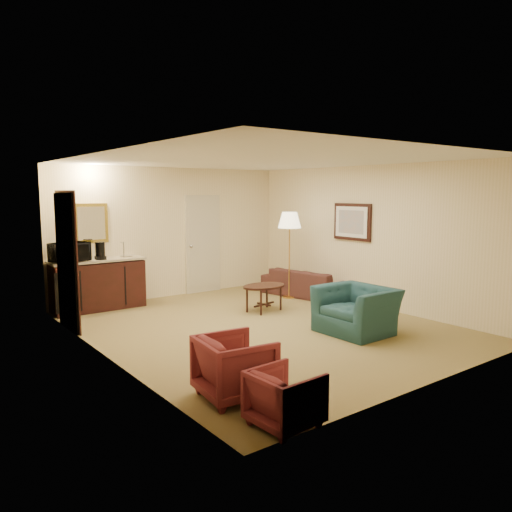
{
  "coord_description": "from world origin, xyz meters",
  "views": [
    {
      "loc": [
        -4.69,
        -6.08,
        2.11
      ],
      "look_at": [
        0.25,
        0.5,
        1.06
      ],
      "focal_mm": 35.0,
      "sensor_mm": 36.0,
      "label": 1
    }
  ],
  "objects_px": {
    "coffee_table": "(264,298)",
    "microwave": "(69,250)",
    "rose_chair_far": "(285,395)",
    "coffee_maker": "(100,251)",
    "sofa": "(307,278)",
    "floor_lamp": "(289,255)",
    "wetbar_cabinet": "(98,284)",
    "rose_chair_near": "(235,364)",
    "waste_bin": "(134,297)",
    "teal_armchair": "(357,302)"
  },
  "relations": [
    {
      "from": "teal_armchair",
      "to": "microwave",
      "type": "relative_size",
      "value": 1.79
    },
    {
      "from": "wetbar_cabinet",
      "to": "rose_chair_far",
      "type": "distance_m",
      "value": 5.53
    },
    {
      "from": "wetbar_cabinet",
      "to": "teal_armchair",
      "type": "height_order",
      "value": "teal_armchair"
    },
    {
      "from": "rose_chair_near",
      "to": "coffee_table",
      "type": "xyz_separation_m",
      "value": [
        2.56,
        2.8,
        -0.12
      ]
    },
    {
      "from": "sofa",
      "to": "floor_lamp",
      "type": "xyz_separation_m",
      "value": [
        -0.39,
        0.1,
        0.5
      ]
    },
    {
      "from": "microwave",
      "to": "coffee_maker",
      "type": "height_order",
      "value": "microwave"
    },
    {
      "from": "wetbar_cabinet",
      "to": "waste_bin",
      "type": "height_order",
      "value": "wetbar_cabinet"
    },
    {
      "from": "microwave",
      "to": "wetbar_cabinet",
      "type": "bearing_deg",
      "value": -10.04
    },
    {
      "from": "wetbar_cabinet",
      "to": "sofa",
      "type": "bearing_deg",
      "value": -20.49
    },
    {
      "from": "rose_chair_near",
      "to": "coffee_table",
      "type": "height_order",
      "value": "rose_chair_near"
    },
    {
      "from": "rose_chair_near",
      "to": "sofa",
      "type": "bearing_deg",
      "value": -43.58
    },
    {
      "from": "sofa",
      "to": "coffee_maker",
      "type": "bearing_deg",
      "value": 59.29
    },
    {
      "from": "sofa",
      "to": "rose_chair_far",
      "type": "distance_m",
      "value": 5.76
    },
    {
      "from": "wetbar_cabinet",
      "to": "rose_chair_near",
      "type": "height_order",
      "value": "wetbar_cabinet"
    },
    {
      "from": "coffee_table",
      "to": "microwave",
      "type": "distance_m",
      "value": 3.47
    },
    {
      "from": "wetbar_cabinet",
      "to": "teal_armchair",
      "type": "relative_size",
      "value": 1.54
    },
    {
      "from": "teal_armchair",
      "to": "coffee_maker",
      "type": "height_order",
      "value": "coffee_maker"
    },
    {
      "from": "wetbar_cabinet",
      "to": "coffee_maker",
      "type": "relative_size",
      "value": 5.22
    },
    {
      "from": "waste_bin",
      "to": "microwave",
      "type": "bearing_deg",
      "value": -179.87
    },
    {
      "from": "waste_bin",
      "to": "floor_lamp",
      "type": "bearing_deg",
      "value": -24.39
    },
    {
      "from": "sofa",
      "to": "waste_bin",
      "type": "bearing_deg",
      "value": 55.28
    },
    {
      "from": "sofa",
      "to": "floor_lamp",
      "type": "height_order",
      "value": "floor_lamp"
    },
    {
      "from": "teal_armchair",
      "to": "waste_bin",
      "type": "relative_size",
      "value": 3.7
    },
    {
      "from": "rose_chair_far",
      "to": "rose_chair_near",
      "type": "bearing_deg",
      "value": -2.81
    },
    {
      "from": "sofa",
      "to": "rose_chair_far",
      "type": "relative_size",
      "value": 3.21
    },
    {
      "from": "teal_armchair",
      "to": "coffee_maker",
      "type": "relative_size",
      "value": 3.4
    },
    {
      "from": "sofa",
      "to": "microwave",
      "type": "distance_m",
      "value": 4.57
    },
    {
      "from": "coffee_table",
      "to": "microwave",
      "type": "bearing_deg",
      "value": 146.68
    },
    {
      "from": "coffee_table",
      "to": "floor_lamp",
      "type": "bearing_deg",
      "value": 28.52
    },
    {
      "from": "rose_chair_near",
      "to": "floor_lamp",
      "type": "distance_m",
      "value": 5.02
    },
    {
      "from": "teal_armchair",
      "to": "coffee_table",
      "type": "relative_size",
      "value": 1.3
    },
    {
      "from": "coffee_table",
      "to": "coffee_maker",
      "type": "height_order",
      "value": "coffee_maker"
    },
    {
      "from": "rose_chair_far",
      "to": "coffee_maker",
      "type": "height_order",
      "value": "coffee_maker"
    },
    {
      "from": "floor_lamp",
      "to": "sofa",
      "type": "bearing_deg",
      "value": -14.29
    },
    {
      "from": "coffee_maker",
      "to": "rose_chair_far",
      "type": "bearing_deg",
      "value": -85.74
    },
    {
      "from": "microwave",
      "to": "coffee_maker",
      "type": "bearing_deg",
      "value": -21.93
    },
    {
      "from": "teal_armchair",
      "to": "coffee_maker",
      "type": "bearing_deg",
      "value": -146.52
    },
    {
      "from": "rose_chair_far",
      "to": "coffee_maker",
      "type": "distance_m",
      "value": 5.48
    },
    {
      "from": "rose_chair_near",
      "to": "microwave",
      "type": "distance_m",
      "value": 4.72
    },
    {
      "from": "wetbar_cabinet",
      "to": "sofa",
      "type": "xyz_separation_m",
      "value": [
        3.8,
        -1.42,
        -0.09
      ]
    },
    {
      "from": "coffee_maker",
      "to": "rose_chair_near",
      "type": "bearing_deg",
      "value": -86.24
    },
    {
      "from": "rose_chair_far",
      "to": "coffee_maker",
      "type": "bearing_deg",
      "value": -5.7
    },
    {
      "from": "rose_chair_far",
      "to": "microwave",
      "type": "xyz_separation_m",
      "value": [
        -0.25,
        5.45,
        0.83
      ]
    },
    {
      "from": "wetbar_cabinet",
      "to": "rose_chair_near",
      "type": "bearing_deg",
      "value": -93.03
    },
    {
      "from": "sofa",
      "to": "floor_lamp",
      "type": "relative_size",
      "value": 1.08
    },
    {
      "from": "coffee_table",
      "to": "microwave",
      "type": "xyz_separation_m",
      "value": [
        -2.81,
        1.85,
        0.89
      ]
    },
    {
      "from": "wetbar_cabinet",
      "to": "microwave",
      "type": "xyz_separation_m",
      "value": [
        -0.5,
        -0.07,
        0.66
      ]
    },
    {
      "from": "waste_bin",
      "to": "coffee_maker",
      "type": "relative_size",
      "value": 0.92
    },
    {
      "from": "rose_chair_near",
      "to": "rose_chair_far",
      "type": "height_order",
      "value": "rose_chair_near"
    },
    {
      "from": "wetbar_cabinet",
      "to": "rose_chair_far",
      "type": "bearing_deg",
      "value": -92.59
    }
  ]
}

